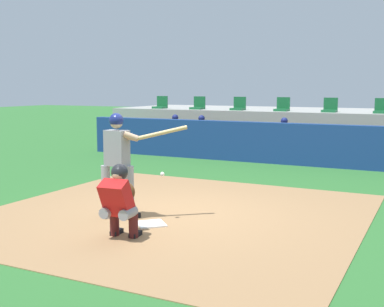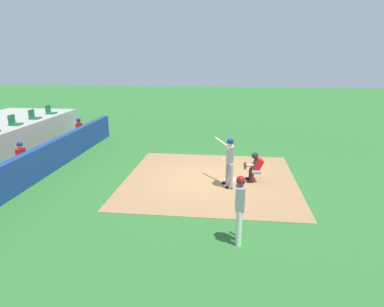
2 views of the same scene
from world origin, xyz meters
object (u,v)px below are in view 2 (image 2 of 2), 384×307
Objects in this scene: dugout_player_3 at (82,129)px; stadium_seat_6 at (34,116)px; on_deck_batter at (240,205)px; dugout_player_2 at (24,157)px; home_plate at (231,180)px; batter_at_plate at (229,159)px; catcher_crouched at (254,166)px; stadium_seat_5 at (14,122)px; stadium_seat_7 at (50,111)px.

dugout_player_3 is 2.43m from stadium_seat_6.
dugout_player_2 is at bearing 62.99° from on_deck_batter.
batter_at_plate reaches higher than home_plate.
home_plate is at bearing 88.18° from catcher_crouched.
home_plate is 0.24× the size of batter_at_plate.
batter_at_plate is 10.56m from stadium_seat_5.
stadium_seat_7 is (3.25, 0.00, 0.00)m from stadium_seat_5.
stadium_seat_7 is (5.69, 10.18, 1.51)m from home_plate.
stadium_seat_6 reaches higher than on_deck_batter.
stadium_seat_5 is 1.00× the size of stadium_seat_7.
on_deck_batter is 1.37× the size of dugout_player_3.
stadium_seat_7 is (1.62, 0.00, 0.00)m from stadium_seat_6.
on_deck_batter is 9.35m from dugout_player_2.
dugout_player_2 is at bearing -154.40° from stadium_seat_6.
home_plate is 0.92× the size of stadium_seat_7.
stadium_seat_5 is at bearing 142.27° from dugout_player_3.
home_plate is at bearing -111.76° from stadium_seat_6.
catcher_crouched is 3.23× the size of stadium_seat_7.
dugout_player_2 is 3.43m from stadium_seat_5.
stadium_seat_7 is at bearing 57.75° from batter_at_plate.
stadium_seat_7 reaches higher than dugout_player_3.
home_plate is 8.17m from dugout_player_2.
dugout_player_2 is (-0.18, 8.14, 0.65)m from home_plate.
stadium_seat_7 is at bearing 19.11° from dugout_player_2.
on_deck_batter is at bearing -129.33° from stadium_seat_6.
dugout_player_3 is 2.71× the size of stadium_seat_7.
dugout_player_3 is 2.29m from stadium_seat_7.
catcher_crouched is 11.31m from stadium_seat_5.
stadium_seat_5 is at bearing 76.53° from home_plate.
dugout_player_3 is (5.74, 8.05, -0.36)m from batter_at_plate.
dugout_player_3 is at bearing 54.50° from batter_at_plate.
stadium_seat_7 is at bearing 60.81° from home_plate.
dugout_player_3 reaches higher than catcher_crouched.
home_plate is at bearing -8.33° from batter_at_plate.
catcher_crouched is at bearing -102.62° from stadium_seat_5.
stadium_seat_5 is at bearing 72.86° from batter_at_plate.
stadium_seat_7 is at bearing 0.00° from stadium_seat_6.
stadium_seat_5 is at bearing 56.47° from on_deck_batter.
catcher_crouched is 4.47m from on_deck_batter.
stadium_seat_6 is (8.49, 10.36, 0.51)m from on_deck_batter.
stadium_seat_5 is at bearing 37.82° from dugout_player_2.
stadium_seat_5 is (6.87, 10.36, 0.51)m from on_deck_batter.
catcher_crouched is 10.31m from dugout_player_3.
on_deck_batter is at bearing -123.53° from stadium_seat_5.
stadium_seat_6 reaches higher than catcher_crouched.
home_plate is 1.22m from batter_at_plate.
on_deck_batter is (-4.40, 0.64, 0.41)m from catcher_crouched.
batter_at_plate reaches higher than dugout_player_2.
dugout_player_2 is at bearing 91.01° from catcher_crouched.
stadium_seat_7 is (10.12, 10.36, 0.51)m from on_deck_batter.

